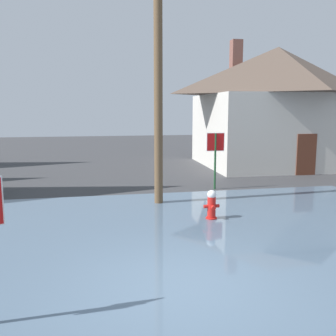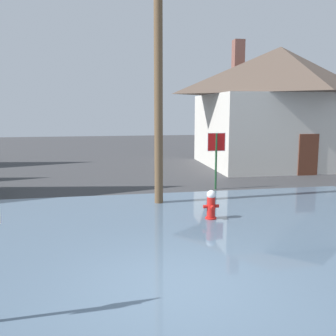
# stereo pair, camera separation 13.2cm
# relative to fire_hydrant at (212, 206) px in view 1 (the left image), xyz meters

# --- Properties ---
(ground_plane) EXTENTS (80.00, 80.00, 0.10)m
(ground_plane) POSITION_rel_fire_hydrant_xyz_m (-1.79, -3.88, -0.49)
(ground_plane) COLOR #38383A
(flood_puddle) EXTENTS (13.78, 10.83, 0.07)m
(flood_puddle) POSITION_rel_fire_hydrant_xyz_m (-0.59, -1.85, -0.41)
(flood_puddle) COLOR #4C6075
(flood_puddle) RESTS_ON ground
(fire_hydrant) EXTENTS (0.45, 0.39, 0.90)m
(fire_hydrant) POSITION_rel_fire_hydrant_xyz_m (0.00, 0.00, 0.00)
(fire_hydrant) COLOR red
(fire_hydrant) RESTS_ON ground
(utility_pole) EXTENTS (1.60, 0.28, 9.65)m
(utility_pole) POSITION_rel_fire_hydrant_xyz_m (-1.16, 2.15, 4.56)
(utility_pole) COLOR brown
(utility_pole) RESTS_ON ground
(stop_sign_far) EXTENTS (0.72, 0.08, 2.25)m
(stop_sign_far) POSITION_rel_fire_hydrant_xyz_m (1.47, 4.17, 1.16)
(stop_sign_far) COLOR #1E4C28
(stop_sign_far) RESTS_ON ground
(house) EXTENTS (8.79, 7.64, 7.08)m
(house) POSITION_rel_fire_hydrant_xyz_m (6.92, 9.92, 2.97)
(house) COLOR beige
(house) RESTS_ON ground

